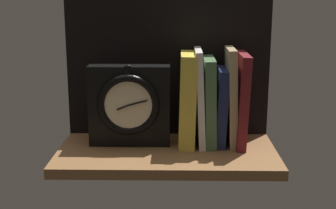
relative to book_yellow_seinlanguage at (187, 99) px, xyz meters
The scene contains 9 objects.
ground_plane 15.17cm from the book_yellow_seinlanguage, 134.28° to the right, with size 55.47×29.11×2.50cm, color brown.
back_panel 12.74cm from the book_yellow_seinlanguage, 121.37° to the left, with size 55.47×1.20×39.54cm, color black.
book_yellow_seinlanguage is the anchor object (origin of this frame).
book_white_catcher 3.23cm from the book_yellow_seinlanguage, ahead, with size 1.68×14.29×24.88cm, color silver.
book_green_romantic 5.74cm from the book_yellow_seinlanguage, ahead, with size 2.75×13.76×22.67cm, color #476B44.
book_navy_bierce 8.92cm from the book_yellow_seinlanguage, ahead, with size 2.63×12.32×19.97cm, color #192147.
book_tan_shortstories 11.35cm from the book_yellow_seinlanguage, ahead, with size 2.04×12.39×25.20cm, color tan.
book_maroon_dawkins 13.82cm from the book_yellow_seinlanguage, ahead, with size 2.35×15.97×23.89cm, color maroon.
framed_clock 15.14cm from the book_yellow_seinlanguage, behind, with size 20.91×7.43×21.48cm.
Camera 1 is at (2.38, -115.84, 40.02)cm, focal length 51.12 mm.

